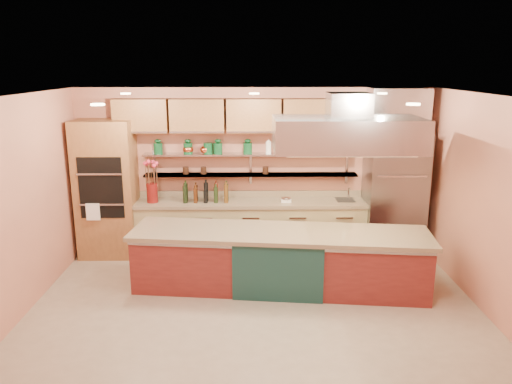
{
  "coord_description": "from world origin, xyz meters",
  "views": [
    {
      "loc": [
        -0.07,
        -5.91,
        3.15
      ],
      "look_at": [
        0.02,
        1.0,
        1.39
      ],
      "focal_mm": 35.0,
      "sensor_mm": 36.0,
      "label": 1
    }
  ],
  "objects_px": {
    "flower_vase": "(152,193)",
    "green_canister": "(208,148)",
    "copper_kettle": "(205,150)",
    "island": "(279,260)",
    "refrigerator": "(394,195)",
    "kitchen_scale": "(286,199)"
  },
  "relations": [
    {
      "from": "kitchen_scale",
      "to": "refrigerator",
      "type": "bearing_deg",
      "value": -6.66
    },
    {
      "from": "refrigerator",
      "to": "kitchen_scale",
      "type": "xyz_separation_m",
      "value": [
        -1.81,
        0.01,
        -0.07
      ]
    },
    {
      "from": "island",
      "to": "kitchen_scale",
      "type": "distance_m",
      "value": 1.46
    },
    {
      "from": "flower_vase",
      "to": "green_canister",
      "type": "bearing_deg",
      "value": 13.33
    },
    {
      "from": "refrigerator",
      "to": "copper_kettle",
      "type": "bearing_deg",
      "value": 175.85
    },
    {
      "from": "island",
      "to": "flower_vase",
      "type": "distance_m",
      "value": 2.54
    },
    {
      "from": "copper_kettle",
      "to": "green_canister",
      "type": "height_order",
      "value": "green_canister"
    },
    {
      "from": "flower_vase",
      "to": "green_canister",
      "type": "distance_m",
      "value": 1.19
    },
    {
      "from": "flower_vase",
      "to": "kitchen_scale",
      "type": "relative_size",
      "value": 1.94
    },
    {
      "from": "flower_vase",
      "to": "copper_kettle",
      "type": "xyz_separation_m",
      "value": [
        0.88,
        0.22,
        0.69
      ]
    },
    {
      "from": "flower_vase",
      "to": "kitchen_scale",
      "type": "height_order",
      "value": "flower_vase"
    },
    {
      "from": "flower_vase",
      "to": "island",
      "type": "bearing_deg",
      "value": -33.17
    },
    {
      "from": "copper_kettle",
      "to": "green_canister",
      "type": "bearing_deg",
      "value": 0.0
    },
    {
      "from": "flower_vase",
      "to": "kitchen_scale",
      "type": "bearing_deg",
      "value": 0.0
    },
    {
      "from": "island",
      "to": "flower_vase",
      "type": "bearing_deg",
      "value": 153.27
    },
    {
      "from": "copper_kettle",
      "to": "green_canister",
      "type": "distance_m",
      "value": 0.06
    },
    {
      "from": "refrigerator",
      "to": "island",
      "type": "height_order",
      "value": "refrigerator"
    },
    {
      "from": "island",
      "to": "kitchen_scale",
      "type": "bearing_deg",
      "value": 88.7
    },
    {
      "from": "green_canister",
      "to": "copper_kettle",
      "type": "bearing_deg",
      "value": 180.0
    },
    {
      "from": "kitchen_scale",
      "to": "island",
      "type": "bearing_deg",
      "value": -104.09
    },
    {
      "from": "copper_kettle",
      "to": "island",
      "type": "bearing_deg",
      "value": -53.05
    },
    {
      "from": "refrigerator",
      "to": "kitchen_scale",
      "type": "distance_m",
      "value": 1.81
    }
  ]
}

